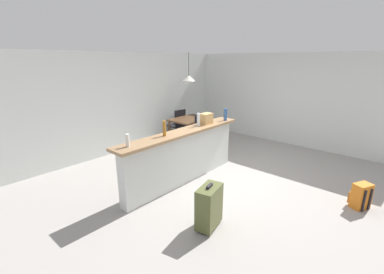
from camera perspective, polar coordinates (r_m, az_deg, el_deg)
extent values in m
cube|color=gray|center=(5.39, 7.99, -9.07)|extent=(13.00, 13.00, 0.05)
cube|color=silver|center=(7.08, -12.73, 7.73)|extent=(6.60, 0.10, 2.50)
cube|color=silver|center=(7.79, 19.17, 8.01)|extent=(0.10, 6.00, 2.50)
cube|color=silver|center=(4.97, -1.88, -4.69)|extent=(2.80, 0.20, 0.99)
cube|color=#93704C|center=(4.81, -1.94, 1.07)|extent=(2.96, 0.40, 0.05)
cylinder|color=silver|center=(4.02, -14.11, -0.73)|extent=(0.06, 0.06, 0.20)
cylinder|color=#9E661E|center=(4.48, -6.16, 1.90)|extent=(0.06, 0.06, 0.27)
cylinder|color=silver|center=(5.12, 1.43, 3.87)|extent=(0.06, 0.06, 0.26)
cylinder|color=#284C89|center=(5.66, 7.43, 4.95)|extent=(0.07, 0.07, 0.26)
cube|color=tan|center=(5.32, 3.15, 4.09)|extent=(0.26, 0.18, 0.22)
cube|color=#4C331E|center=(7.19, -0.34, 3.97)|extent=(1.10, 0.80, 0.04)
cylinder|color=#4C331E|center=(6.71, -0.96, -0.23)|extent=(0.06, 0.06, 0.70)
cylinder|color=#4C331E|center=(7.44, 4.14, 1.43)|extent=(0.06, 0.06, 0.70)
cylinder|color=#4C331E|center=(7.17, -4.97, 0.82)|extent=(0.06, 0.06, 0.70)
cylinder|color=#4C331E|center=(7.85, 0.20, 2.30)|extent=(0.06, 0.06, 0.70)
cube|color=black|center=(6.84, 2.94, 0.77)|extent=(0.42, 0.42, 0.04)
cube|color=black|center=(6.89, 1.85, 3.14)|extent=(0.40, 0.06, 0.48)
cylinder|color=black|center=(6.69, 3.02, -1.61)|extent=(0.04, 0.04, 0.41)
cylinder|color=black|center=(6.92, 4.78, -1.01)|extent=(0.04, 0.04, 0.41)
cylinder|color=black|center=(6.89, 1.03, -1.03)|extent=(0.04, 0.04, 0.41)
cylinder|color=black|center=(7.12, 2.80, -0.47)|extent=(0.04, 0.04, 0.41)
cube|color=black|center=(7.68, -3.51, 2.54)|extent=(0.43, 0.43, 0.04)
cube|color=black|center=(7.49, -2.63, 4.23)|extent=(0.40, 0.06, 0.48)
cylinder|color=black|center=(7.95, -3.37, 1.37)|extent=(0.04, 0.04, 0.41)
cylinder|color=black|center=(7.75, -5.15, 0.93)|extent=(0.04, 0.04, 0.41)
cylinder|color=black|center=(7.72, -1.80, 0.92)|extent=(0.04, 0.04, 0.41)
cylinder|color=black|center=(7.52, -3.59, 0.46)|extent=(0.04, 0.04, 0.41)
cylinder|color=black|center=(7.05, -0.74, 15.81)|extent=(0.01, 0.01, 0.61)
cone|color=white|center=(7.07, -0.73, 12.92)|extent=(0.34, 0.34, 0.14)
sphere|color=white|center=(7.07, -0.72, 12.27)|extent=(0.07, 0.07, 0.07)
cube|color=orange|center=(5.04, 33.41, -10.84)|extent=(0.33, 0.29, 0.42)
cube|color=#AB5918|center=(5.13, 32.28, -11.12)|extent=(0.22, 0.15, 0.19)
cube|color=black|center=(5.06, 34.76, -11.26)|extent=(0.04, 0.04, 0.36)
cube|color=black|center=(4.95, 33.82, -11.69)|extent=(0.04, 0.04, 0.36)
cube|color=#51562D|center=(3.75, 3.82, -15.12)|extent=(0.48, 0.33, 0.60)
cylinder|color=black|center=(3.78, 2.42, -20.33)|extent=(0.07, 0.04, 0.06)
cylinder|color=black|center=(4.06, 4.92, -17.45)|extent=(0.07, 0.04, 0.06)
cube|color=#232328|center=(3.60, 3.92, -10.78)|extent=(0.15, 0.07, 0.04)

